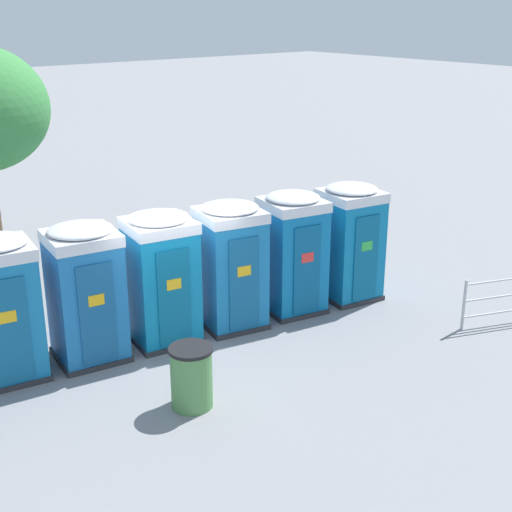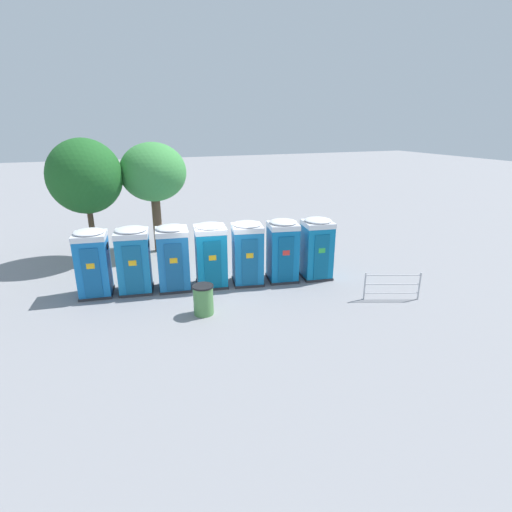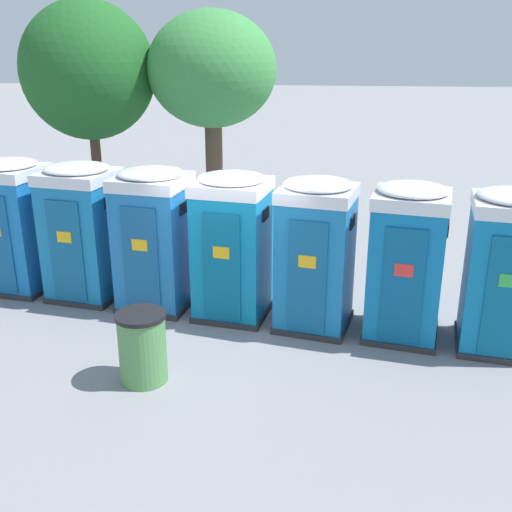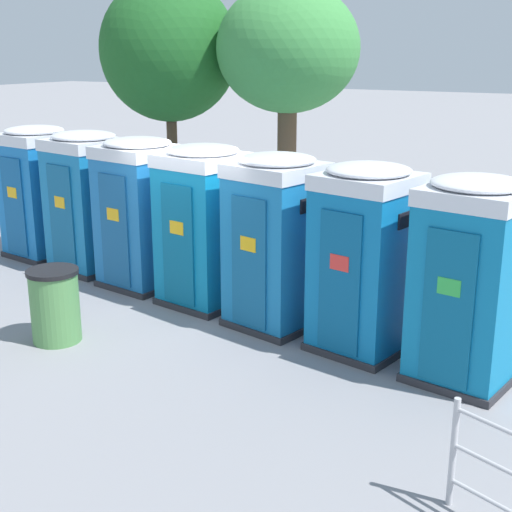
{
  "view_description": "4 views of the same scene",
  "coord_description": "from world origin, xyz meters",
  "px_view_note": "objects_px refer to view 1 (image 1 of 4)",
  "views": [
    {
      "loc": [
        -6.44,
        -10.75,
        6.16
      ],
      "look_at": [
        1.99,
        -0.34,
        1.36
      ],
      "focal_mm": 50.0,
      "sensor_mm": 36.0,
      "label": 1
    },
    {
      "loc": [
        -3.76,
        -14.37,
        6.23
      ],
      "look_at": [
        1.77,
        -0.3,
        1.11
      ],
      "focal_mm": 28.0,
      "sensor_mm": 36.0,
      "label": 2
    },
    {
      "loc": [
        1.51,
        -9.55,
        4.56
      ],
      "look_at": [
        0.42,
        -0.07,
        1.14
      ],
      "focal_mm": 42.0,
      "sensor_mm": 36.0,
      "label": 3
    },
    {
      "loc": [
        6.07,
        -8.98,
        3.93
      ],
      "look_at": [
        1.07,
        -0.18,
        0.98
      ],
      "focal_mm": 50.0,
      "sensor_mm": 36.0,
      "label": 4
    }
  ],
  "objects_px": {
    "event_barrier": "(507,297)",
    "portapotty_1": "(1,308)",
    "portapotty_4": "(231,265)",
    "trash_can": "(191,377)",
    "portapotty_3": "(161,277)",
    "portapotty_5": "(292,252)",
    "portapotty_2": "(86,292)",
    "portapotty_6": "(350,241)"
  },
  "relations": [
    {
      "from": "portapotty_4",
      "to": "trash_can",
      "type": "height_order",
      "value": "portapotty_4"
    },
    {
      "from": "portapotty_5",
      "to": "portapotty_4",
      "type": "bearing_deg",
      "value": 171.98
    },
    {
      "from": "portapotty_4",
      "to": "event_barrier",
      "type": "bearing_deg",
      "value": -38.36
    },
    {
      "from": "portapotty_5",
      "to": "event_barrier",
      "type": "relative_size",
      "value": 1.32
    },
    {
      "from": "portapotty_2",
      "to": "portapotty_4",
      "type": "bearing_deg",
      "value": -9.88
    },
    {
      "from": "portapotty_1",
      "to": "portapotty_4",
      "type": "bearing_deg",
      "value": -10.2
    },
    {
      "from": "portapotty_6",
      "to": "event_barrier",
      "type": "relative_size",
      "value": 1.32
    },
    {
      "from": "portapotty_1",
      "to": "portapotty_5",
      "type": "bearing_deg",
      "value": -9.66
    },
    {
      "from": "portapotty_1",
      "to": "portapotty_5",
      "type": "relative_size",
      "value": 1.0
    },
    {
      "from": "portapotty_3",
      "to": "portapotty_5",
      "type": "height_order",
      "value": "same"
    },
    {
      "from": "portapotty_5",
      "to": "portapotty_3",
      "type": "bearing_deg",
      "value": 170.53
    },
    {
      "from": "portapotty_2",
      "to": "event_barrier",
      "type": "bearing_deg",
      "value": -28.66
    },
    {
      "from": "event_barrier",
      "to": "portapotty_1",
      "type": "bearing_deg",
      "value": 153.99
    },
    {
      "from": "portapotty_3",
      "to": "portapotty_5",
      "type": "relative_size",
      "value": 1.0
    },
    {
      "from": "portapotty_2",
      "to": "portapotty_3",
      "type": "relative_size",
      "value": 1.0
    },
    {
      "from": "portapotty_3",
      "to": "trash_can",
      "type": "height_order",
      "value": "portapotty_3"
    },
    {
      "from": "portapotty_1",
      "to": "event_barrier",
      "type": "relative_size",
      "value": 1.32
    },
    {
      "from": "portapotty_3",
      "to": "trash_can",
      "type": "xyz_separation_m",
      "value": [
        -0.93,
        -2.34,
        -0.76
      ]
    },
    {
      "from": "portapotty_4",
      "to": "trash_can",
      "type": "bearing_deg",
      "value": -138.85
    },
    {
      "from": "portapotty_3",
      "to": "event_barrier",
      "type": "relative_size",
      "value": 1.32
    },
    {
      "from": "portapotty_2",
      "to": "portapotty_4",
      "type": "relative_size",
      "value": 1.0
    },
    {
      "from": "trash_can",
      "to": "portapotty_5",
      "type": "bearing_deg",
      "value": 26.07
    },
    {
      "from": "portapotty_2",
      "to": "portapotty_3",
      "type": "xyz_separation_m",
      "value": [
        1.43,
        -0.22,
        0.0
      ]
    },
    {
      "from": "portapotty_3",
      "to": "portapotty_6",
      "type": "height_order",
      "value": "same"
    },
    {
      "from": "portapotty_5",
      "to": "portapotty_6",
      "type": "relative_size",
      "value": 1.0
    },
    {
      "from": "portapotty_3",
      "to": "event_barrier",
      "type": "distance_m",
      "value": 6.9
    },
    {
      "from": "trash_can",
      "to": "portapotty_3",
      "type": "bearing_deg",
      "value": 68.25
    },
    {
      "from": "portapotty_3",
      "to": "trash_can",
      "type": "distance_m",
      "value": 2.63
    },
    {
      "from": "portapotty_5",
      "to": "trash_can",
      "type": "xyz_separation_m",
      "value": [
        -3.8,
        -1.86,
        -0.76
      ]
    },
    {
      "from": "portapotty_5",
      "to": "trash_can",
      "type": "height_order",
      "value": "portapotty_5"
    },
    {
      "from": "portapotty_5",
      "to": "portapotty_6",
      "type": "height_order",
      "value": "same"
    },
    {
      "from": "portapotty_5",
      "to": "portapotty_2",
      "type": "bearing_deg",
      "value": 170.74
    },
    {
      "from": "portapotty_2",
      "to": "portapotty_3",
      "type": "distance_m",
      "value": 1.45
    },
    {
      "from": "portapotty_6",
      "to": "trash_can",
      "type": "bearing_deg",
      "value": -162.96
    },
    {
      "from": "portapotty_2",
      "to": "portapotty_5",
      "type": "relative_size",
      "value": 1.0
    },
    {
      "from": "portapotty_3",
      "to": "portapotty_6",
      "type": "distance_m",
      "value": 4.36
    },
    {
      "from": "portapotty_2",
      "to": "trash_can",
      "type": "bearing_deg",
      "value": -78.88
    },
    {
      "from": "portapotty_1",
      "to": "portapotty_6",
      "type": "relative_size",
      "value": 1.0
    },
    {
      "from": "portapotty_1",
      "to": "trash_can",
      "type": "relative_size",
      "value": 2.44
    },
    {
      "from": "portapotty_2",
      "to": "trash_can",
      "type": "height_order",
      "value": "portapotty_2"
    },
    {
      "from": "portapotty_4",
      "to": "portapotty_2",
      "type": "bearing_deg",
      "value": 170.12
    },
    {
      "from": "portapotty_3",
      "to": "portapotty_4",
      "type": "relative_size",
      "value": 1.0
    }
  ]
}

